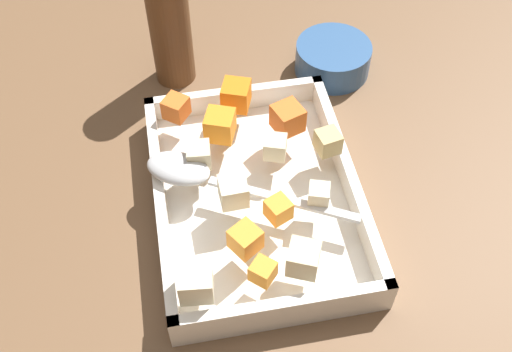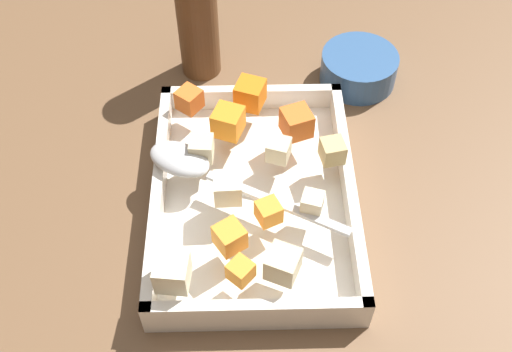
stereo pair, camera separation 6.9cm
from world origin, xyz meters
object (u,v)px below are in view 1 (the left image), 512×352
serving_spoon (190,172)px  small_prep_bowl (333,58)px  pepper_mill (169,23)px  baking_dish (256,199)px

serving_spoon → small_prep_bowl: 0.30m
small_prep_bowl → pepper_mill: bearing=-97.6°
serving_spoon → small_prep_bowl: size_ratio=2.20×
serving_spoon → pepper_mill: (-0.23, 0.00, 0.04)m
pepper_mill → small_prep_bowl: pepper_mill is taller
serving_spoon → baking_dish: bearing=12.7°
baking_dish → small_prep_bowl: bearing=145.2°
baking_dish → serving_spoon: bearing=-105.7°
baking_dish → pepper_mill: pepper_mill is taller
pepper_mill → small_prep_bowl: size_ratio=1.91×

